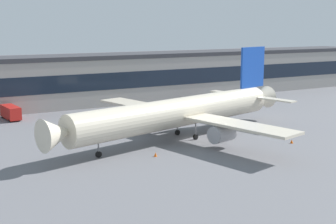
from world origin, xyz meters
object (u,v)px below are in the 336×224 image
(belt_loader, at_px, (192,104))
(traffic_cone_0, at_px, (156,154))
(pushback_tractor, at_px, (126,111))
(fuel_truck, at_px, (11,112))
(traffic_cone_1, at_px, (292,141))
(airliner, at_px, (181,112))
(follow_me_car, at_px, (207,99))

(belt_loader, height_order, traffic_cone_0, belt_loader)
(pushback_tractor, height_order, fuel_truck, fuel_truck)
(traffic_cone_1, bearing_deg, traffic_cone_0, 170.33)
(fuel_truck, relative_size, belt_loader, 1.29)
(airliner, bearing_deg, follow_me_car, 49.51)
(traffic_cone_0, bearing_deg, belt_loader, 50.73)
(pushback_tractor, bearing_deg, follow_me_car, 9.72)
(follow_me_car, relative_size, belt_loader, 0.71)
(airliner, bearing_deg, fuel_truck, 125.80)
(pushback_tractor, relative_size, belt_loader, 0.81)
(airliner, height_order, fuel_truck, airliner)
(follow_me_car, bearing_deg, airliner, -130.49)
(follow_me_car, bearing_deg, traffic_cone_1, -103.96)
(pushback_tractor, xyz_separation_m, follow_me_car, (28.46, 4.87, 0.04))
(fuel_truck, relative_size, traffic_cone_1, 11.66)
(belt_loader, xyz_separation_m, traffic_cone_0, (-31.81, -38.91, -0.79))
(pushback_tractor, bearing_deg, belt_loader, 1.37)
(fuel_truck, relative_size, follow_me_car, 1.81)
(follow_me_car, bearing_deg, traffic_cone_0, -132.51)
(belt_loader, distance_m, traffic_cone_1, 43.83)
(fuel_truck, distance_m, follow_me_car, 55.86)
(follow_me_car, distance_m, belt_loader, 9.01)
(airliner, distance_m, pushback_tractor, 29.57)
(airliner, bearing_deg, belt_loader, 54.45)
(airliner, bearing_deg, traffic_cone_0, -139.00)
(airliner, distance_m, follow_me_car, 45.06)
(belt_loader, bearing_deg, pushback_tractor, -178.63)
(fuel_truck, height_order, traffic_cone_1, fuel_truck)
(fuel_truck, bearing_deg, airliner, -54.20)
(pushback_tractor, bearing_deg, traffic_cone_0, -106.28)
(pushback_tractor, bearing_deg, airliner, -91.27)
(follow_me_car, height_order, belt_loader, belt_loader)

